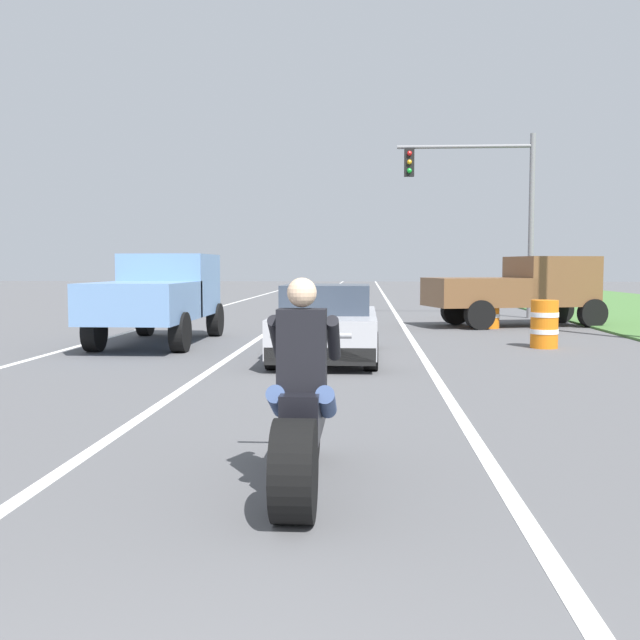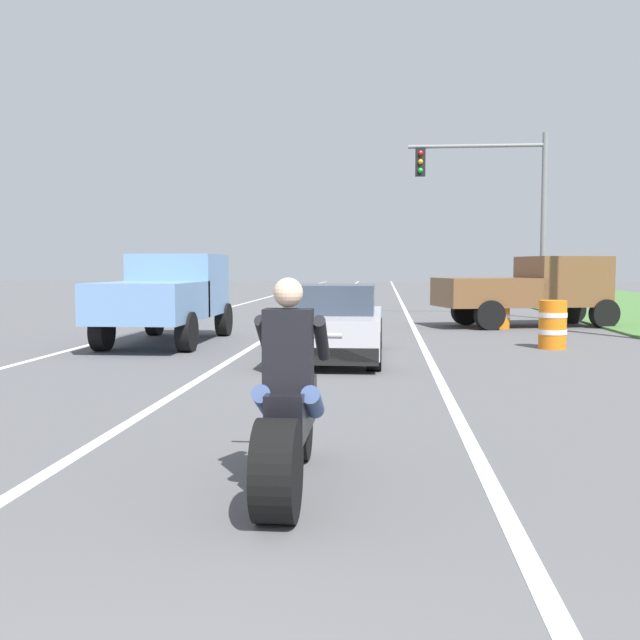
{
  "view_description": "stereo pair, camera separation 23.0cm",
  "coord_description": "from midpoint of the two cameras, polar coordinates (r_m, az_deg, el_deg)",
  "views": [
    {
      "loc": [
        0.72,
        -1.21,
        1.7
      ],
      "look_at": [
        0.13,
        8.19,
        1.0
      ],
      "focal_mm": 40.52,
      "sensor_mm": 36.0,
      "label": 1
    },
    {
      "loc": [
        0.95,
        -1.2,
        1.7
      ],
      "look_at": [
        0.13,
        8.19,
        1.0
      ],
      "focal_mm": 40.52,
      "sensor_mm": 36.0,
      "label": 2
    }
  ],
  "objects": [
    {
      "name": "construction_barrel_far",
      "position": [
        24.35,
        12.55,
        1.34
      ],
      "size": [
        0.58,
        0.58,
        1.0
      ],
      "color": "orange",
      "rests_on": "ground"
    },
    {
      "name": "lane_stripe_left_solid",
      "position": [
        22.17,
        -11.33,
        -0.21
      ],
      "size": [
        0.14,
        120.0,
        0.01
      ],
      "primitive_type": "cube",
      "color": "white",
      "rests_on": "ground"
    },
    {
      "name": "sports_car_silver",
      "position": [
        13.33,
        1.45,
        -0.35
      ],
      "size": [
        1.84,
        4.3,
        1.37
      ],
      "color": "#B7B7BC",
      "rests_on": "ground"
    },
    {
      "name": "construction_barrel_nearest",
      "position": [
        15.7,
        18.29,
        -0.33
      ],
      "size": [
        0.58,
        0.58,
        1.0
      ],
      "color": "orange",
      "rests_on": "ground"
    },
    {
      "name": "traffic_light_mast_near",
      "position": [
        24.54,
        14.38,
        9.48
      ],
      "size": [
        4.48,
        0.34,
        6.0
      ],
      "color": "gray",
      "rests_on": "ground"
    },
    {
      "name": "lane_stripe_centre_dashed",
      "position": [
        21.44,
        -2.06,
        -0.28
      ],
      "size": [
        0.14,
        120.0,
        0.01
      ],
      "primitive_type": "cube",
      "color": "white",
      "rests_on": "ground"
    },
    {
      "name": "pickup_truck_left_lane_light_blue",
      "position": [
        16.31,
        -11.55,
        2.09
      ],
      "size": [
        2.02,
        4.8,
        1.98
      ],
      "color": "#6B93C6",
      "rests_on": "ground"
    },
    {
      "name": "lane_stripe_right_solid",
      "position": [
        21.29,
        7.6,
        -0.35
      ],
      "size": [
        0.14,
        120.0,
        0.01
      ],
      "primitive_type": "cube",
      "color": "white",
      "rests_on": "ground"
    },
    {
      "name": "motorcycle_with_rider",
      "position": [
        5.42,
        -1.27,
        -7.55
      ],
      "size": [
        0.7,
        2.21,
        1.62
      ],
      "color": "black",
      "rests_on": "ground"
    },
    {
      "name": "pickup_truck_right_shoulder_brown",
      "position": [
        21.25,
        16.67,
        2.48
      ],
      "size": [
        5.14,
        3.14,
        1.98
      ],
      "color": "brown",
      "rests_on": "ground"
    },
    {
      "name": "construction_barrel_mid",
      "position": [
        20.33,
        14.29,
        0.76
      ],
      "size": [
        0.58,
        0.58,
        1.0
      ],
      "color": "orange",
      "rests_on": "ground"
    }
  ]
}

